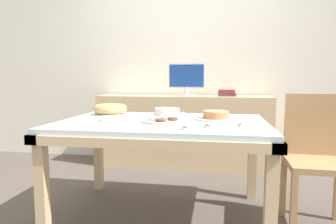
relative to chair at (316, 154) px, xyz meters
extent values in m
plane|color=#564C44|center=(-1.09, -0.04, -0.52)|extent=(12.00, 12.00, 0.00)
cube|color=silver|center=(-1.09, 1.63, 0.78)|extent=(8.00, 0.10, 2.60)
cube|color=silver|center=(-1.09, -0.04, 0.20)|extent=(1.50, 1.02, 0.04)
cube|color=#D1B284|center=(-1.09, -0.53, 0.15)|extent=(1.54, 0.08, 0.06)
cube|color=#D1B284|center=(-1.09, 0.44, 0.15)|extent=(1.54, 0.08, 0.06)
cube|color=#D1B284|center=(-1.82, -0.04, 0.15)|extent=(0.08, 1.05, 0.06)
cube|color=#D1B284|center=(-0.36, -0.04, 0.15)|extent=(0.08, 1.05, 0.06)
cube|color=#D1B284|center=(-1.80, -0.51, -0.18)|extent=(0.07, 0.07, 0.68)
cube|color=#D1B284|center=(-0.39, -0.51, -0.18)|extent=(0.07, 0.07, 0.68)
cube|color=#D1B284|center=(-1.80, 0.42, -0.18)|extent=(0.07, 0.07, 0.68)
cube|color=#D1B284|center=(-0.39, 0.42, -0.18)|extent=(0.07, 0.07, 0.68)
cube|color=tan|center=(0.00, -0.07, -0.05)|extent=(0.43, 0.43, 0.04)
cube|color=tan|center=(0.00, 0.12, 0.19)|extent=(0.40, 0.05, 0.45)
cube|color=tan|center=(-0.20, -0.26, -0.30)|extent=(0.04, 0.04, 0.45)
cube|color=tan|center=(-0.19, 0.12, -0.30)|extent=(0.04, 0.04, 0.45)
cube|color=#D1B284|center=(-1.09, 1.33, -0.10)|extent=(2.03, 0.44, 0.84)
cylinder|color=silver|center=(-1.06, 1.33, 0.33)|extent=(0.20, 0.20, 0.02)
cylinder|color=silver|center=(-1.06, 1.33, 0.38)|extent=(0.04, 0.04, 0.09)
cube|color=silver|center=(-1.06, 1.33, 0.56)|extent=(0.42, 0.02, 0.28)
cube|color=navy|center=(-1.06, 1.32, 0.56)|extent=(0.40, 0.00, 0.26)
cube|color=#3F3838|center=(-0.59, 1.33, 0.34)|extent=(0.20, 0.18, 0.04)
cube|color=maroon|center=(-0.59, 1.33, 0.38)|extent=(0.20, 0.19, 0.04)
cylinder|color=silver|center=(-0.70, 0.07, 0.22)|extent=(0.31, 0.31, 0.01)
cylinder|color=#BC7A4C|center=(-0.70, 0.07, 0.25)|extent=(0.19, 0.19, 0.05)
cylinder|color=#EDA16C|center=(-0.70, 0.07, 0.28)|extent=(0.19, 0.19, 0.01)
cylinder|color=silver|center=(-1.61, 0.25, 0.22)|extent=(0.27, 0.27, 0.01)
torus|color=tan|center=(-1.61, 0.25, 0.27)|extent=(0.29, 0.29, 0.08)
cylinder|color=silver|center=(-1.07, -0.11, 0.22)|extent=(0.33, 0.33, 0.01)
torus|color=brown|center=(-1.01, -0.10, 0.24)|extent=(0.08, 0.08, 0.02)
torus|color=white|center=(-1.08, -0.02, 0.24)|extent=(0.08, 0.08, 0.03)
torus|color=white|center=(-1.14, -0.12, 0.24)|extent=(0.07, 0.07, 0.03)
torus|color=brown|center=(-1.08, -0.18, 0.24)|extent=(0.08, 0.08, 0.02)
cylinder|color=silver|center=(-1.11, 0.29, 0.22)|extent=(0.21, 0.21, 0.01)
cylinder|color=silver|center=(-1.11, 0.29, 0.23)|extent=(0.21, 0.21, 0.01)
cylinder|color=silver|center=(-1.11, 0.29, 0.24)|extent=(0.21, 0.21, 0.01)
cylinder|color=silver|center=(-1.11, 0.29, 0.25)|extent=(0.21, 0.21, 0.01)
cylinder|color=silver|center=(-1.11, 0.29, 0.26)|extent=(0.21, 0.21, 0.01)
cylinder|color=silver|center=(-1.11, 0.29, 0.27)|extent=(0.21, 0.21, 0.01)
cylinder|color=silver|center=(-0.54, -0.23, 0.22)|extent=(0.04, 0.04, 0.02)
cylinder|color=white|center=(-0.54, -0.23, 0.23)|extent=(0.03, 0.03, 0.00)
cone|color=#F9B74C|center=(-0.54, -0.23, 0.24)|extent=(0.01, 0.01, 0.02)
cylinder|color=silver|center=(-0.99, 0.40, 0.22)|extent=(0.04, 0.04, 0.02)
cylinder|color=white|center=(-0.99, 0.40, 0.23)|extent=(0.03, 0.03, 0.00)
cone|color=#F9B74C|center=(-0.99, 0.40, 0.24)|extent=(0.01, 0.01, 0.02)
cylinder|color=silver|center=(-1.50, -0.24, 0.22)|extent=(0.04, 0.04, 0.02)
cylinder|color=white|center=(-1.50, -0.24, 0.23)|extent=(0.03, 0.03, 0.00)
cone|color=#F9B74C|center=(-1.50, -0.24, 0.24)|extent=(0.01, 0.01, 0.02)
cylinder|color=silver|center=(-0.75, -0.32, 0.22)|extent=(0.04, 0.04, 0.02)
cylinder|color=white|center=(-0.75, -0.32, 0.23)|extent=(0.03, 0.03, 0.00)
cone|color=#F9B74C|center=(-0.75, -0.32, 0.24)|extent=(0.01, 0.01, 0.02)
cylinder|color=silver|center=(-0.89, -0.41, 0.22)|extent=(0.04, 0.04, 0.02)
cylinder|color=white|center=(-0.89, -0.41, 0.23)|extent=(0.03, 0.03, 0.00)
cone|color=#F9B74C|center=(-0.89, -0.41, 0.24)|extent=(0.01, 0.01, 0.02)
camera|label=1|loc=(-0.70, -2.20, 0.53)|focal=32.00mm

